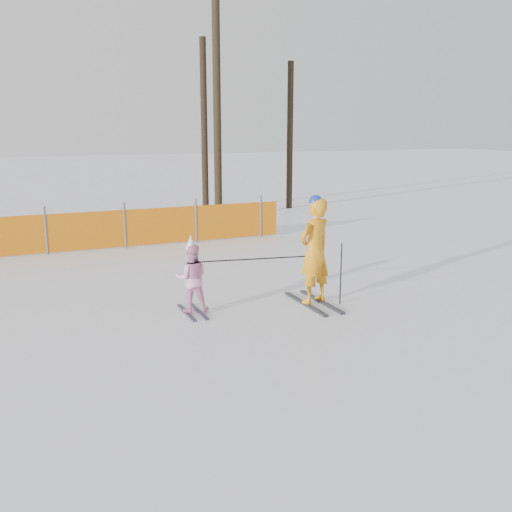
# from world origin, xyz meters

# --- Properties ---
(ground) EXTENTS (120.00, 120.00, 0.00)m
(ground) POSITION_xyz_m (0.00, 0.00, 0.00)
(ground) COLOR white
(ground) RESTS_ON ground
(adult) EXTENTS (0.82, 1.53, 2.03)m
(adult) POSITION_xyz_m (1.13, 0.43, 1.02)
(adult) COLOR black
(adult) RESTS_ON ground
(child) EXTENTS (0.68, 0.98, 1.39)m
(child) POSITION_xyz_m (-1.08, 0.84, 0.64)
(child) COLOR black
(child) RESTS_ON ground
(ski_poles) EXTENTS (2.56, 0.60, 1.15)m
(ski_poles) POSITION_xyz_m (0.60, 0.49, 0.79)
(ski_poles) COLOR black
(ski_poles) RESTS_ON ground
(safety_fence) EXTENTS (14.53, 0.06, 1.25)m
(safety_fence) POSITION_xyz_m (-3.85, 6.82, 0.56)
(safety_fence) COLOR #595960
(safety_fence) RESTS_ON ground
(tree_trunks) EXTENTS (3.72, 2.19, 7.42)m
(tree_trunks) POSITION_xyz_m (3.98, 11.79, 3.34)
(tree_trunks) COLOR black
(tree_trunks) RESTS_ON ground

